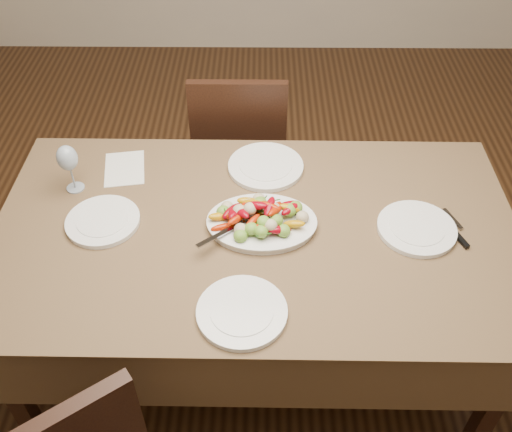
{
  "coord_description": "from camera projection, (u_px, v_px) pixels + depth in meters",
  "views": [
    {
      "loc": [
        -0.17,
        -1.21,
        2.16
      ],
      "look_at": [
        -0.18,
        0.19,
        0.82
      ],
      "focal_mm": 40.0,
      "sensor_mm": 36.0,
      "label": 1
    }
  ],
  "objects": [
    {
      "name": "wine_glass",
      "position": [
        70.0,
        167.0,
        2.07
      ],
      "size": [
        0.08,
        0.08,
        0.2
      ],
      "primitive_type": null,
      "color": "#8C99A5",
      "rests_on": "dining_table"
    },
    {
      "name": "plate_left",
      "position": [
        103.0,
        221.0,
        1.99
      ],
      "size": [
        0.26,
        0.26,
        0.02
      ],
      "primitive_type": "cylinder",
      "color": "white",
      "rests_on": "dining_table"
    },
    {
      "name": "serving_spoon",
      "position": [
        243.0,
        224.0,
        1.93
      ],
      "size": [
        0.24,
        0.25,
        0.03
      ],
      "primitive_type": null,
      "rotation": [
        0.0,
        0.0,
        -0.82
      ],
      "color": "#9EA0A8",
      "rests_on": "serving_platter"
    },
    {
      "name": "plate_right",
      "position": [
        417.0,
        229.0,
        1.97
      ],
      "size": [
        0.27,
        0.27,
        0.02
      ],
      "primitive_type": "cylinder",
      "color": "white",
      "rests_on": "dining_table"
    },
    {
      "name": "plate_far",
      "position": [
        266.0,
        167.0,
        2.22
      ],
      "size": [
        0.29,
        0.29,
        0.02
      ],
      "primitive_type": "cylinder",
      "color": "white",
      "rests_on": "dining_table"
    },
    {
      "name": "serving_platter",
      "position": [
        262.0,
        224.0,
        1.98
      ],
      "size": [
        0.37,
        0.28,
        0.02
      ],
      "primitive_type": "ellipsoid",
      "rotation": [
        0.0,
        0.0,
        -0.01
      ],
      "color": "white",
      "rests_on": "dining_table"
    },
    {
      "name": "table_knife",
      "position": [
        456.0,
        230.0,
        1.97
      ],
      "size": [
        0.09,
        0.19,
        0.01
      ],
      "primitive_type": null,
      "rotation": [
        0.0,
        0.0,
        0.37
      ],
      "color": "#9EA0A8",
      "rests_on": "dining_table"
    },
    {
      "name": "menu_card",
      "position": [
        125.0,
        168.0,
        2.22
      ],
      "size": [
        0.18,
        0.23,
        0.0
      ],
      "primitive_type": "cube",
      "rotation": [
        0.0,
        0.0,
        0.16
      ],
      "color": "silver",
      "rests_on": "dining_table"
    },
    {
      "name": "dining_table",
      "position": [
        256.0,
        297.0,
        2.24
      ],
      "size": [
        1.85,
        1.05,
        0.76
      ],
      "primitive_type": "cube",
      "rotation": [
        0.0,
        0.0,
        -0.01
      ],
      "color": "brown",
      "rests_on": "ground"
    },
    {
      "name": "plate_near",
      "position": [
        242.0,
        312.0,
        1.71
      ],
      "size": [
        0.28,
        0.28,
        0.02
      ],
      "primitive_type": "cylinder",
      "color": "white",
      "rests_on": "dining_table"
    },
    {
      "name": "roasted_vegetables",
      "position": [
        262.0,
        212.0,
        1.94
      ],
      "size": [
        0.3,
        0.21,
        0.09
      ],
      "primitive_type": null,
      "rotation": [
        0.0,
        0.0,
        -0.01
      ],
      "color": "maroon",
      "rests_on": "serving_platter"
    },
    {
      "name": "floor",
      "position": [
        299.0,
        391.0,
        2.36
      ],
      "size": [
        6.0,
        6.0,
        0.0
      ],
      "primitive_type": "plane",
      "color": "#382111",
      "rests_on": "ground"
    },
    {
      "name": "chair_far",
      "position": [
        241.0,
        148.0,
        2.79
      ],
      "size": [
        0.42,
        0.42,
        0.95
      ],
      "primitive_type": null,
      "rotation": [
        0.0,
        0.0,
        3.14
      ],
      "color": "black",
      "rests_on": "ground"
    }
  ]
}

